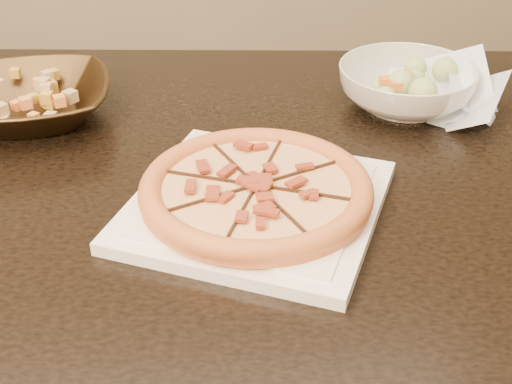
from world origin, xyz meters
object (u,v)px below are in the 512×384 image
dining_table (172,219)px  plate (256,204)px  bronze_bowl (31,101)px  pizza (256,189)px  salad_bowl (406,87)px

dining_table → plate: (0.12, -0.13, 0.11)m
plate → bronze_bowl: bronze_bowl is taller
pizza → bronze_bowl: bronze_bowl is taller
pizza → bronze_bowl: 0.46m
bronze_bowl → salad_bowl: 0.63m
dining_table → bronze_bowl: 0.31m
dining_table → plate: bearing=-48.0°
salad_bowl → plate: bearing=-134.3°
plate → bronze_bowl: bearing=137.6°
dining_table → salad_bowl: (0.41, 0.16, 0.13)m
dining_table → bronze_bowl: size_ratio=5.93×
pizza → salad_bowl: bearing=45.7°
pizza → salad_bowl: size_ratio=1.33×
bronze_bowl → plate: bearing=-42.4°
dining_table → pizza: (0.12, -0.13, 0.13)m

